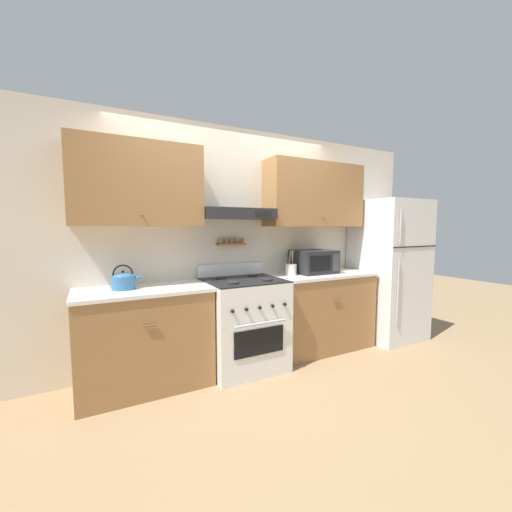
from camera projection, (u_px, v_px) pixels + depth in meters
name	position (u px, v px, depth m)	size (l,w,h in m)	color
ground_plane	(255.00, 377.00, 3.07)	(16.00, 16.00, 0.00)	#937551
wall_back	(234.00, 225.00, 3.45)	(5.20, 0.46, 2.55)	beige
counter_left	(145.00, 338.00, 2.86)	(1.16, 0.62, 0.92)	olive
counter_right	(319.00, 311.00, 3.78)	(1.29, 0.62, 0.92)	olive
stove_range	(244.00, 323.00, 3.26)	(0.77, 0.72, 1.06)	white
refrigerator	(388.00, 270.00, 4.16)	(0.79, 0.78, 1.81)	white
tea_kettle	(124.00, 280.00, 2.77)	(0.25, 0.20, 0.22)	teal
microwave	(314.00, 262.00, 3.76)	(0.48, 0.40, 0.27)	#232326
utensil_crock	(291.00, 269.00, 3.59)	(0.13, 0.13, 0.28)	silver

